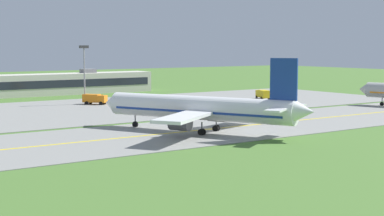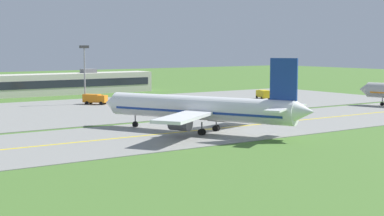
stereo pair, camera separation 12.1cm
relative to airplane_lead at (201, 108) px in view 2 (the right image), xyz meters
The scene contains 9 objects.
ground_plane 5.65m from the airplane_lead, 33.96° to the left, with size 500.00×500.00×0.00m, color #47702D.
taxiway_strip 5.62m from the airplane_lead, 33.96° to the left, with size 240.00×28.00×0.10m, color gray.
apron_pad 46.27m from the airplane_lead, 73.36° to the left, with size 140.00×52.00×0.10m, color gray.
taxiway_centreline 5.58m from the airplane_lead, 33.96° to the left, with size 220.00×0.60×0.01m, color yellow.
airplane_lead is the anchor object (origin of this frame).
service_truck_baggage 64.58m from the airplane_lead, 39.34° to the left, with size 3.99×6.34×2.60m.
service_truck_fuel 54.25m from the airplane_lead, 83.79° to the left, with size 5.31×5.99×2.60m.
terminal_building 88.43m from the airplane_lead, 85.69° to the left, with size 66.78×8.89×7.50m.
apron_light_mast 56.12m from the airplane_lead, 85.82° to the left, with size 2.40×0.50×14.70m.
Camera 2 is at (-60.15, -82.07, 14.56)m, focal length 55.11 mm.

